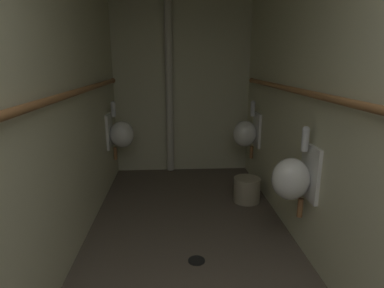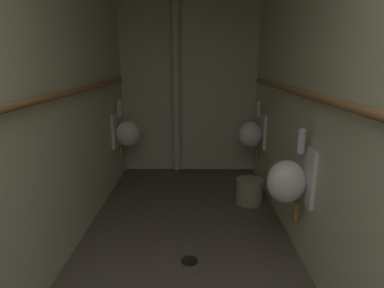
{
  "view_description": "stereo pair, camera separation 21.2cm",
  "coord_description": "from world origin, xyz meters",
  "px_view_note": "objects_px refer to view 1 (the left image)",
  "views": [
    {
      "loc": [
        -0.14,
        -0.02,
        1.57
      ],
      "look_at": [
        0.05,
        3.04,
        0.77
      ],
      "focal_mm": 29.45,
      "sensor_mm": 36.0,
      "label": 1
    },
    {
      "loc": [
        0.08,
        -0.02,
        1.57
      ],
      "look_at": [
        0.05,
        3.04,
        0.77
      ],
      "focal_mm": 29.45,
      "sensor_mm": 36.0,
      "label": 2
    }
  ],
  "objects_px": {
    "urinal_left_mid": "(120,134)",
    "floor_drain": "(197,260)",
    "waste_bin": "(247,190)",
    "urinal_right_mid": "(293,178)",
    "urinal_right_far": "(246,133)",
    "standpipe_back_wall": "(169,81)"
  },
  "relations": [
    {
      "from": "urinal_left_mid",
      "to": "floor_drain",
      "type": "bearing_deg",
      "value": -63.81
    },
    {
      "from": "urinal_left_mid",
      "to": "floor_drain",
      "type": "xyz_separation_m",
      "value": [
        0.85,
        -1.72,
        -0.68
      ]
    },
    {
      "from": "floor_drain",
      "to": "waste_bin",
      "type": "distance_m",
      "value": 1.29
    },
    {
      "from": "urinal_right_mid",
      "to": "floor_drain",
      "type": "height_order",
      "value": "urinal_right_mid"
    },
    {
      "from": "floor_drain",
      "to": "urinal_right_mid",
      "type": "bearing_deg",
      "value": 3.71
    },
    {
      "from": "urinal_left_mid",
      "to": "floor_drain",
      "type": "relative_size",
      "value": 5.39
    },
    {
      "from": "urinal_right_far",
      "to": "floor_drain",
      "type": "xyz_separation_m",
      "value": [
        -0.77,
        -1.67,
        -0.68
      ]
    },
    {
      "from": "urinal_right_far",
      "to": "standpipe_back_wall",
      "type": "relative_size",
      "value": 0.29
    },
    {
      "from": "urinal_left_mid",
      "to": "standpipe_back_wall",
      "type": "xyz_separation_m",
      "value": [
        0.63,
        0.46,
        0.63
      ]
    },
    {
      "from": "urinal_left_mid",
      "to": "standpipe_back_wall",
      "type": "height_order",
      "value": "standpipe_back_wall"
    },
    {
      "from": "urinal_left_mid",
      "to": "waste_bin",
      "type": "height_order",
      "value": "urinal_left_mid"
    },
    {
      "from": "standpipe_back_wall",
      "to": "urinal_left_mid",
      "type": "bearing_deg",
      "value": -143.6
    },
    {
      "from": "urinal_right_mid",
      "to": "urinal_right_far",
      "type": "distance_m",
      "value": 1.62
    },
    {
      "from": "urinal_left_mid",
      "to": "urinal_right_far",
      "type": "xyz_separation_m",
      "value": [
        1.62,
        -0.05,
        0.0
      ]
    },
    {
      "from": "waste_bin",
      "to": "urinal_right_mid",
      "type": "bearing_deg",
      "value": -84.35
    },
    {
      "from": "waste_bin",
      "to": "urinal_left_mid",
      "type": "bearing_deg",
      "value": 157.64
    },
    {
      "from": "urinal_right_mid",
      "to": "standpipe_back_wall",
      "type": "relative_size",
      "value": 0.29
    },
    {
      "from": "urinal_right_far",
      "to": "standpipe_back_wall",
      "type": "xyz_separation_m",
      "value": [
        -0.99,
        0.52,
        0.63
      ]
    },
    {
      "from": "urinal_right_mid",
      "to": "floor_drain",
      "type": "relative_size",
      "value": 5.39
    },
    {
      "from": "urinal_left_mid",
      "to": "urinal_right_far",
      "type": "relative_size",
      "value": 1.0
    },
    {
      "from": "urinal_right_mid",
      "to": "waste_bin",
      "type": "relative_size",
      "value": 2.48
    },
    {
      "from": "urinal_left_mid",
      "to": "waste_bin",
      "type": "bearing_deg",
      "value": -22.36
    }
  ]
}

